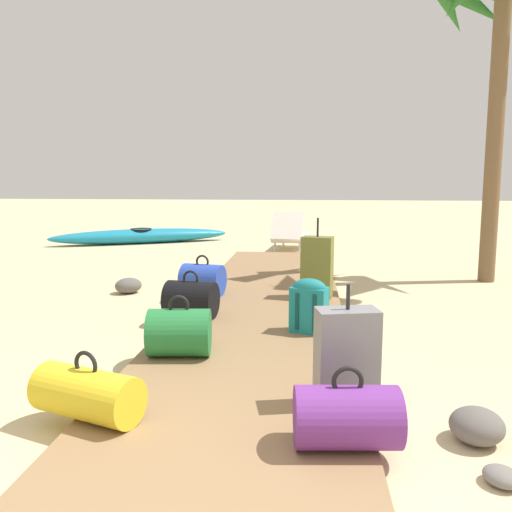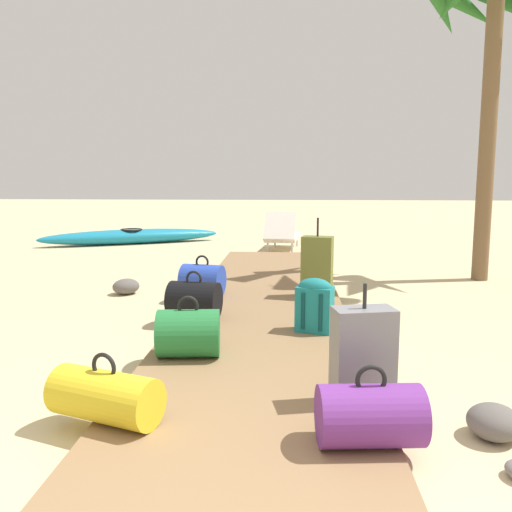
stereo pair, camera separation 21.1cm
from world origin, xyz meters
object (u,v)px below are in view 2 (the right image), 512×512
object	(u,v)px
lounge_chair	(282,234)
kayak	(132,236)
duffel_bag_black	(194,300)
palm_tree_far_right	(495,15)
suitcase_olive	(317,267)
duffel_bag_green	(189,333)
duffel_bag_blue	(202,280)
suitcase_grey	(363,356)
backpack_teal	(315,304)
duffel_bag_purple	(370,415)
duffel_bag_yellow	(105,396)

from	to	relation	value
lounge_chair	kayak	bearing A→B (deg)	165.53
duffel_bag_black	palm_tree_far_right	bearing A→B (deg)	35.62
suitcase_olive	duffel_bag_black	distance (m)	1.62
suitcase_olive	lounge_chair	xyz separation A→B (m)	(-0.46, 4.46, -0.11)
duffel_bag_green	lounge_chair	world-z (taller)	lounge_chair
suitcase_olive	duffel_bag_blue	bearing A→B (deg)	-179.22
suitcase_grey	backpack_teal	xyz separation A→B (m)	(-0.22, 1.48, -0.04)
duffel_bag_purple	lounge_chair	xyz separation A→B (m)	(-0.56, 7.87, 0.08)
duffel_bag_blue	duffel_bag_yellow	xyz separation A→B (m)	(-0.02, -3.21, -0.04)
duffel_bag_green	duffel_bag_yellow	bearing A→B (deg)	-103.50
palm_tree_far_right	lounge_chair	world-z (taller)	palm_tree_far_right
kayak	backpack_teal	bearing A→B (deg)	-60.93
duffel_bag_black	lounge_chair	world-z (taller)	lounge_chair
suitcase_olive	palm_tree_far_right	xyz separation A→B (m)	(2.41, 1.62, 3.19)
duffel_bag_blue	lounge_chair	world-z (taller)	lounge_chair
suitcase_grey	lounge_chair	size ratio (longest dim) A/B	0.48
backpack_teal	duffel_bag_black	bearing A→B (deg)	161.64
suitcase_olive	backpack_teal	bearing A→B (deg)	-93.82
duffel_bag_green	backpack_teal	size ratio (longest dim) A/B	1.04
suitcase_olive	duffel_bag_green	xyz separation A→B (m)	(-1.10, -2.12, -0.17)
backpack_teal	kayak	xyz separation A→B (m)	(-3.74, 6.73, -0.17)
duffel_bag_blue	lounge_chair	xyz separation A→B (m)	(0.88, 4.48, 0.06)
suitcase_grey	palm_tree_far_right	world-z (taller)	palm_tree_far_right
duffel_bag_purple	kayak	size ratio (longest dim) A/B	0.15
suitcase_grey	duffel_bag_green	size ratio (longest dim) A/B	1.46
suitcase_olive	kayak	bearing A→B (deg)	125.70
suitcase_olive	duffel_bag_purple	size ratio (longest dim) A/B	1.65
backpack_teal	suitcase_grey	bearing A→B (deg)	-81.42
duffel_bag_green	duffel_bag_purple	size ratio (longest dim) A/B	0.91
backpack_teal	suitcase_olive	bearing A→B (deg)	86.18
backpack_teal	duffel_bag_yellow	xyz separation A→B (m)	(-1.27, -1.83, -0.11)
suitcase_grey	kayak	xyz separation A→B (m)	(-3.96, 8.21, -0.21)
suitcase_olive	backpack_teal	world-z (taller)	suitcase_olive
duffel_bag_green	duffel_bag_purple	world-z (taller)	duffel_bag_green
kayak	suitcase_grey	bearing A→B (deg)	-64.23
suitcase_olive	kayak	distance (m)	6.57
suitcase_grey	kayak	size ratio (longest dim) A/B	0.20
duffel_bag_black	lounge_chair	distance (m)	5.53
duffel_bag_yellow	kayak	size ratio (longest dim) A/B	0.18
backpack_teal	duffel_bag_yellow	size ratio (longest dim) A/B	0.70
duffel_bag_green	kayak	world-z (taller)	duffel_bag_green
duffel_bag_yellow	lounge_chair	xyz separation A→B (m)	(0.90, 7.69, 0.10)
duffel_bag_black	duffel_bag_yellow	xyz separation A→B (m)	(-0.11, -2.22, -0.04)
duffel_bag_green	duffel_bag_purple	distance (m)	1.75
duffel_bag_yellow	duffel_bag_black	bearing A→B (deg)	87.29
duffel_bag_blue	backpack_teal	bearing A→B (deg)	-47.77
suitcase_olive	kayak	xyz separation A→B (m)	(-3.83, 5.33, -0.27)
suitcase_grey	duffel_bag_yellow	size ratio (longest dim) A/B	1.07
palm_tree_far_right	lounge_chair	size ratio (longest dim) A/B	2.84
duffel_bag_purple	suitcase_olive	bearing A→B (deg)	91.63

